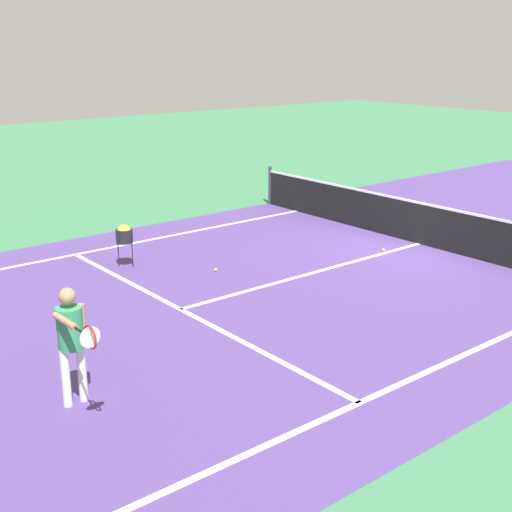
% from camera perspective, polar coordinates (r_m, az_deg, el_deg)
% --- Properties ---
extents(ground_plane, '(60.00, 60.00, 0.00)m').
position_cam_1_polar(ground_plane, '(15.98, 13.33, 0.99)').
color(ground_plane, '#38724C').
extents(court_surface_inbounds, '(10.62, 24.40, 0.00)m').
position_cam_1_polar(court_surface_inbounds, '(15.98, 13.33, 1.00)').
color(court_surface_inbounds, '#4C387A').
rests_on(court_surface_inbounds, ground_plane).
extents(line_sideline_left, '(0.10, 11.89, 0.01)m').
position_cam_1_polar(line_sideline_left, '(15.42, -13.20, 0.44)').
color(line_sideline_left, white).
rests_on(line_sideline_left, ground_plane).
extents(line_sideline_right, '(0.10, 11.89, 0.01)m').
position_cam_1_polar(line_sideline_right, '(9.24, 10.52, -10.99)').
color(line_sideline_right, white).
rests_on(line_sideline_right, ground_plane).
extents(line_service_near, '(8.22, 0.10, 0.01)m').
position_cam_1_polar(line_service_near, '(11.80, -6.28, -4.40)').
color(line_service_near, white).
rests_on(line_service_near, ground_plane).
extents(line_center_service, '(0.10, 6.40, 0.01)m').
position_cam_1_polar(line_center_service, '(13.67, 5.03, -1.31)').
color(line_center_service, white).
rests_on(line_center_service, ground_plane).
extents(net, '(10.54, 0.09, 1.07)m').
position_cam_1_polar(net, '(15.85, 13.46, 2.70)').
color(net, '#33383D').
rests_on(net, ground_plane).
extents(player_near, '(1.17, 0.48, 1.53)m').
position_cam_1_polar(player_near, '(8.69, -15.06, -6.29)').
color(player_near, white).
rests_on(player_near, ground_plane).
extents(ball_hopper, '(0.34, 0.34, 0.87)m').
position_cam_1_polar(ball_hopper, '(14.02, -10.86, 1.78)').
color(ball_hopper, black).
rests_on(ball_hopper, ground_plane).
extents(tennis_ball_near_net, '(0.07, 0.07, 0.07)m').
position_cam_1_polar(tennis_ball_near_net, '(15.22, 10.50, 0.50)').
color(tennis_ball_near_net, '#CCE033').
rests_on(tennis_ball_near_net, ground_plane).
extents(tennis_ball_mid_court, '(0.07, 0.07, 0.07)m').
position_cam_1_polar(tennis_ball_mid_court, '(13.67, -3.37, -1.14)').
color(tennis_ball_mid_court, '#CCE033').
rests_on(tennis_ball_mid_court, ground_plane).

